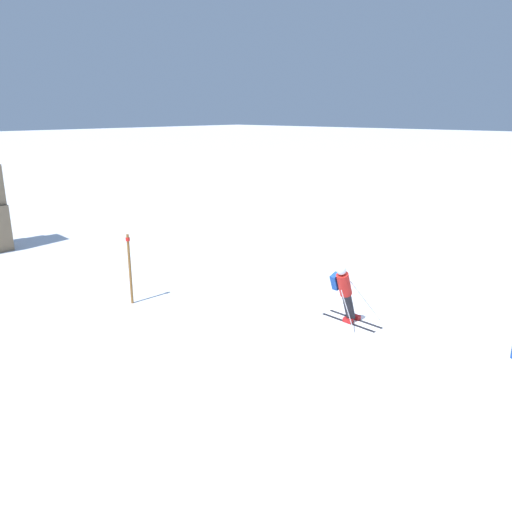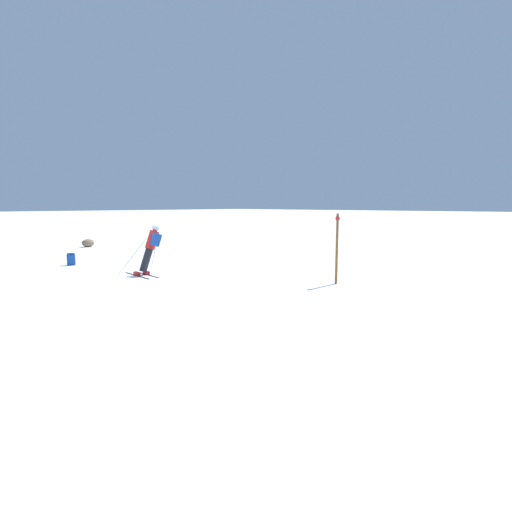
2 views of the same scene
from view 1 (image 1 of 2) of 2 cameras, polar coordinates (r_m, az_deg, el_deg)
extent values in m
plane|color=white|center=(14.78, 11.19, -7.10)|extent=(300.00, 300.00, 0.00)
cube|color=black|center=(14.51, 10.45, -7.48)|extent=(0.22, 1.79, 0.01)
cube|color=black|center=(14.79, 11.28, -7.07)|extent=(0.22, 1.79, 0.01)
cube|color=#B21919|center=(14.49, 10.47, -7.24)|extent=(0.16, 0.29, 0.12)
cube|color=#B21919|center=(14.76, 11.30, -6.83)|extent=(0.16, 0.29, 0.12)
cylinder|color=black|center=(14.31, 10.53, -5.61)|extent=(0.55, 0.30, 0.88)
cylinder|color=red|center=(13.87, 10.05, -3.20)|extent=(0.57, 0.38, 0.74)
sphere|color=tan|center=(13.61, 9.75, -1.68)|extent=(0.32, 0.26, 0.31)
sphere|color=silver|center=(13.60, 9.72, -1.58)|extent=(0.37, 0.30, 0.35)
cube|color=#194293|center=(13.99, 9.17, -2.84)|extent=(0.43, 0.21, 0.51)
cylinder|color=#B7B7BC|center=(13.80, 10.45, -6.28)|extent=(0.05, 0.52, 1.13)
cylinder|color=#B7B7BC|center=(14.41, 12.44, -5.07)|extent=(0.85, 0.59, 1.28)
cylinder|color=brown|center=(15.78, -14.21, -1.49)|extent=(0.08, 0.08, 2.21)
cylinder|color=red|center=(15.52, -14.45, 1.88)|extent=(0.13, 0.13, 0.10)
camera|label=2|loc=(27.24, -3.46, 9.28)|focal=28.00mm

